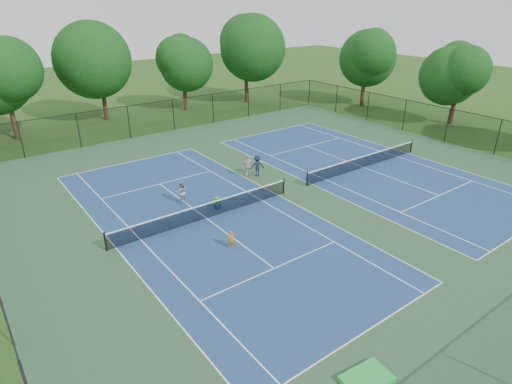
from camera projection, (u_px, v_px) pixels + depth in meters
ground at (295, 190)px, 29.10m from camera, size 140.00×140.00×0.00m
court_pad at (295, 190)px, 29.09m from camera, size 36.00×36.00×0.01m
tennis_court_left at (206, 217)px, 25.26m from camera, size 12.00×23.83×1.07m
tennis_court_right at (364, 166)px, 32.86m from camera, size 12.00×23.83×1.07m
perimeter_fence at (296, 168)px, 28.43m from camera, size 36.08×36.08×3.02m
tree_back_a at (2, 72)px, 37.07m from camera, size 6.80×6.80×9.15m
tree_back_b at (98, 55)px, 43.19m from camera, size 7.60×7.60×10.03m
tree_back_c at (183, 61)px, 47.80m from camera, size 6.00×6.00×8.40m
tree_back_d at (246, 45)px, 50.86m from camera, size 7.80×7.80×10.37m
tree_side_e at (366, 56)px, 49.40m from camera, size 6.60×6.60×8.87m
tree_side_f at (460, 72)px, 42.14m from camera, size 5.80×5.80×8.12m
child_player at (231, 239)px, 22.15m from camera, size 0.37×0.25×0.98m
instructor at (181, 192)px, 26.90m from camera, size 0.89×0.79×1.53m
bystander_a at (248, 166)px, 30.82m from camera, size 1.01×0.42×1.71m
bystander_b at (257, 166)px, 31.10m from camera, size 1.16×0.99×1.55m
ball_crate at (218, 206)px, 26.45m from camera, size 0.42×0.40×0.30m
ball_hopper at (217, 201)px, 26.30m from camera, size 0.42×0.39×0.44m
green_tarp at (367, 379)px, 14.52m from camera, size 1.79×1.26×0.19m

